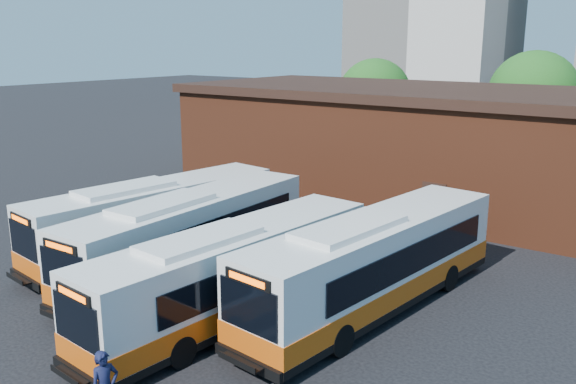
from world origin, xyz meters
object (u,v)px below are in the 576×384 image
Objects in this scene: bus_midwest at (191,238)px; bus_mideast at (234,277)px; bus_east at (374,267)px; bus_west at (156,220)px.

bus_midwest is 4.48m from bus_mideast.
bus_midwest is at bearing -163.40° from bus_east.
bus_mideast is at bearing -28.66° from bus_midwest.
bus_west is 10.30m from bus_east.
bus_east is (10.29, 0.48, 0.06)m from bus_west.
bus_east is (3.31, 3.38, 0.07)m from bus_mideast.
bus_mideast is 4.73m from bus_east.
bus_west is at bearing 162.22° from bus_mideast.
bus_east is at bearing 8.77° from bus_midwest.
bus_west is 7.56m from bus_mideast.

